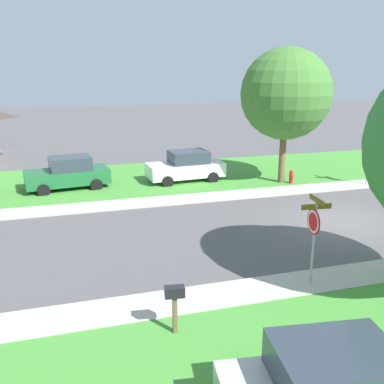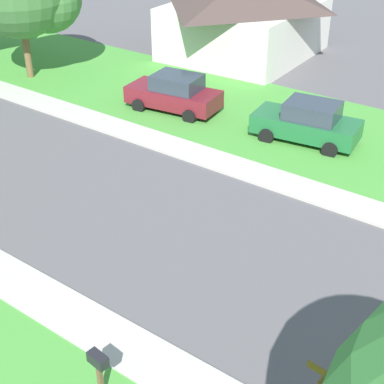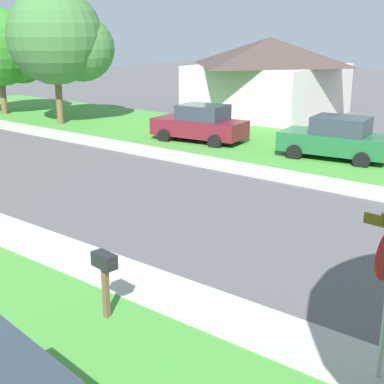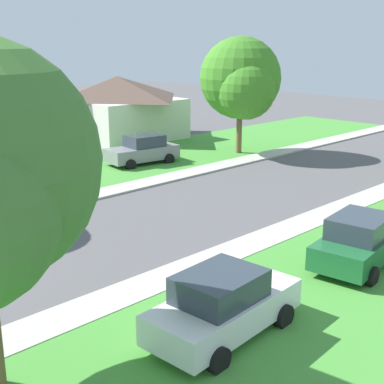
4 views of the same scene
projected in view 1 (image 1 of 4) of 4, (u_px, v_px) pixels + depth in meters
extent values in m
plane|color=#565456|center=(341.00, 220.00, 18.73)|extent=(120.00, 120.00, 0.00)
cube|color=#B7B2A8|center=(50.00, 210.00, 19.82)|extent=(1.40, 56.00, 0.10)
cube|color=#479338|center=(52.00, 185.00, 24.16)|extent=(8.00, 56.00, 0.08)
cube|color=#B7B2A8|center=(43.00, 323.00, 11.15)|extent=(1.40, 56.00, 0.10)
cylinder|color=#9E9EA3|center=(368.00, 163.00, 23.68)|extent=(0.07, 0.07, 2.60)
cylinder|color=red|center=(371.00, 149.00, 23.48)|extent=(0.76, 0.05, 0.76)
cylinder|color=white|center=(371.00, 149.00, 23.49)|extent=(0.67, 0.02, 0.67)
cylinder|color=red|center=(371.00, 149.00, 23.49)|extent=(0.55, 0.02, 0.55)
cube|color=brown|center=(371.00, 137.00, 23.29)|extent=(0.92, 0.04, 0.16)
cube|color=brown|center=(371.00, 141.00, 23.34)|extent=(0.04, 0.92, 0.16)
cube|color=red|center=(370.00, 158.00, 23.62)|extent=(0.44, 0.03, 0.14)
cylinder|color=#9E9EA3|center=(313.00, 246.00, 12.77)|extent=(0.07, 0.07, 2.60)
cylinder|color=red|center=(314.00, 222.00, 12.55)|extent=(0.76, 0.10, 0.76)
cylinder|color=white|center=(313.00, 222.00, 12.55)|extent=(0.67, 0.07, 0.67)
cylinder|color=red|center=(313.00, 222.00, 12.55)|extent=(0.55, 0.06, 0.55)
cube|color=brown|center=(317.00, 200.00, 12.38)|extent=(0.92, 0.11, 0.16)
cube|color=brown|center=(316.00, 207.00, 12.44)|extent=(0.11, 0.92, 0.16)
cube|color=#2D3842|center=(336.00, 366.00, 7.46)|extent=(1.86, 2.29, 0.68)
cylinder|color=black|center=(381.00, 376.00, 8.84)|extent=(0.32, 0.67, 0.64)
cube|color=#1E6033|center=(67.00, 177.00, 23.21)|extent=(2.35, 4.50, 0.76)
cube|color=#2D3842|center=(70.00, 163.00, 23.09)|extent=(1.86, 2.29, 0.68)
cylinder|color=black|center=(44.00, 191.00, 22.01)|extent=(0.32, 0.67, 0.64)
cylinder|color=black|center=(40.00, 182.00, 23.59)|extent=(0.32, 0.67, 0.64)
cylinder|color=black|center=(96.00, 185.00, 23.04)|extent=(0.32, 0.67, 0.64)
cylinder|color=black|center=(90.00, 177.00, 24.63)|extent=(0.32, 0.67, 0.64)
cube|color=white|center=(185.00, 170.00, 24.82)|extent=(2.08, 4.41, 0.76)
cube|color=#2D3842|center=(189.00, 157.00, 24.69)|extent=(1.74, 2.20, 0.68)
cylinder|color=black|center=(168.00, 182.00, 23.67)|extent=(0.28, 0.65, 0.64)
cylinder|color=black|center=(158.00, 174.00, 25.30)|extent=(0.28, 0.65, 0.64)
cylinder|color=black|center=(213.00, 178.00, 24.56)|extent=(0.28, 0.65, 0.64)
cylinder|color=black|center=(201.00, 171.00, 26.18)|extent=(0.28, 0.65, 0.64)
cylinder|color=brown|center=(282.00, 155.00, 24.17)|extent=(0.36, 0.36, 3.22)
sphere|color=#417630|center=(286.00, 94.00, 23.25)|extent=(4.87, 4.87, 4.87)
sphere|color=#417630|center=(288.00, 104.00, 24.63)|extent=(3.41, 3.41, 3.41)
cylinder|color=red|center=(291.00, 179.00, 24.25)|extent=(0.22, 0.22, 0.70)
sphere|color=red|center=(291.00, 172.00, 24.15)|extent=(0.22, 0.22, 0.22)
cylinder|color=red|center=(292.00, 177.00, 24.09)|extent=(0.10, 0.08, 0.08)
cylinder|color=red|center=(290.00, 176.00, 24.35)|extent=(0.10, 0.08, 0.08)
cube|color=brown|center=(175.00, 316.00, 10.58)|extent=(0.10, 0.10, 1.05)
cube|color=black|center=(175.00, 292.00, 10.40)|extent=(0.29, 0.50, 0.26)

